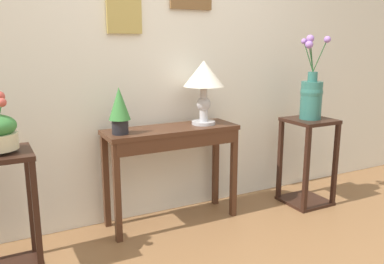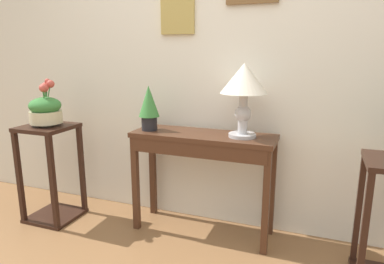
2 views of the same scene
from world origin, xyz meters
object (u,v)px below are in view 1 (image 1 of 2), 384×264
at_px(pedestal_stand_right, 307,162).
at_px(table_lamp, 204,79).
at_px(pedestal_stand_left, 4,215).
at_px(console_table, 172,145).
at_px(flower_vase_tall_right, 311,94).
at_px(potted_plant_on_console, 119,109).

bearing_deg(pedestal_stand_right, table_lamp, 167.28).
distance_m(pedestal_stand_left, pedestal_stand_right, 2.46).
xyz_separation_m(table_lamp, pedestal_stand_left, (-1.52, -0.22, -0.75)).
relative_size(console_table, pedestal_stand_right, 1.36).
bearing_deg(flower_vase_tall_right, table_lamp, 167.26).
relative_size(console_table, potted_plant_on_console, 3.11).
distance_m(console_table, table_lamp, 0.58).
distance_m(potted_plant_on_console, flower_vase_tall_right, 1.65).
bearing_deg(table_lamp, pedestal_stand_right, -12.72).
bearing_deg(pedestal_stand_left, pedestal_stand_right, 0.26).
distance_m(console_table, flower_vase_tall_right, 1.29).
bearing_deg(console_table, pedestal_stand_right, -8.85).
height_order(potted_plant_on_console, pedestal_stand_right, potted_plant_on_console).
distance_m(table_lamp, pedestal_stand_right, 1.23).
xyz_separation_m(table_lamp, pedestal_stand_right, (0.94, -0.21, -0.76)).
xyz_separation_m(console_table, pedestal_stand_right, (1.23, -0.19, -0.26)).
height_order(table_lamp, potted_plant_on_console, table_lamp).
bearing_deg(table_lamp, flower_vase_tall_right, -12.74).
distance_m(table_lamp, flower_vase_tall_right, 0.97).
bearing_deg(pedestal_stand_left, potted_plant_on_console, 13.14).
xyz_separation_m(pedestal_stand_right, flower_vase_tall_right, (-0.00, -0.00, 0.60)).
height_order(console_table, potted_plant_on_console, potted_plant_on_console).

